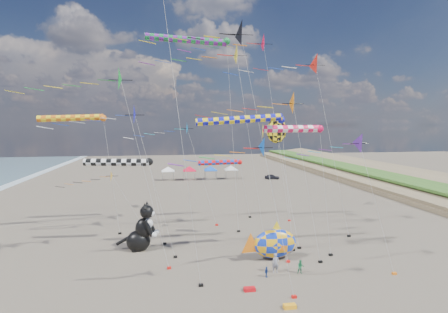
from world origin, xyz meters
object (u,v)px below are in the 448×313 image
object	(u,v)px
person_adult	(276,263)
parked_car	(272,177)
fish_inflatable	(274,243)
child_blue	(266,272)
cat_inflatable	(141,226)
child_green	(301,267)

from	to	relation	value
person_adult	parked_car	bearing A→B (deg)	76.43
fish_inflatable	person_adult	world-z (taller)	fish_inflatable
child_blue	parked_car	size ratio (longest dim) A/B	0.27
cat_inflatable	child_blue	bearing A→B (deg)	-25.25
cat_inflatable	child_green	distance (m)	16.56
cat_inflatable	person_adult	distance (m)	14.46
child_green	parked_car	xyz separation A→B (m)	(13.58, 52.00, -0.02)
person_adult	parked_car	world-z (taller)	person_adult
cat_inflatable	parked_car	distance (m)	51.77
cat_inflatable	fish_inflatable	xyz separation A→B (m)	(12.88, -4.78, -0.97)
child_green	child_blue	bearing A→B (deg)	-165.44
person_adult	child_green	bearing A→B (deg)	-11.23
parked_car	child_blue	bearing A→B (deg)	171.68
fish_inflatable	person_adult	xyz separation A→B (m)	(-0.82, -3.01, -0.71)
cat_inflatable	fish_inflatable	distance (m)	13.78
child_blue	cat_inflatable	bearing A→B (deg)	93.63
cat_inflatable	child_blue	size ratio (longest dim) A/B	5.42
person_adult	child_green	distance (m)	2.19
person_adult	child_blue	world-z (taller)	person_adult
cat_inflatable	child_green	bearing A→B (deg)	-17.93
fish_inflatable	person_adult	bearing A→B (deg)	-105.30
person_adult	child_green	size ratio (longest dim) A/B	1.41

